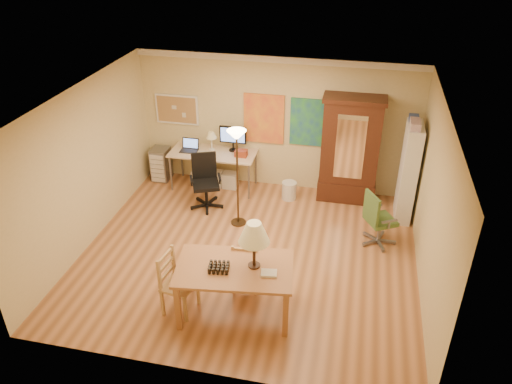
% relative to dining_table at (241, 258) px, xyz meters
% --- Properties ---
extents(floor, '(5.50, 5.50, 0.00)m').
position_rel_dining_table_xyz_m(floor, '(-0.22, 1.33, -0.95)').
color(floor, brown).
rests_on(floor, ground).
extents(crown_molding, '(5.50, 0.08, 0.12)m').
position_rel_dining_table_xyz_m(crown_molding, '(-0.22, 3.79, 1.69)').
color(crown_molding, white).
rests_on(crown_molding, floor).
extents(corkboard, '(0.90, 0.04, 0.62)m').
position_rel_dining_table_xyz_m(corkboard, '(-2.27, 3.80, 0.55)').
color(corkboard, tan).
rests_on(corkboard, floor).
extents(art_panel_left, '(0.80, 0.04, 1.00)m').
position_rel_dining_table_xyz_m(art_panel_left, '(-0.47, 3.80, 0.50)').
color(art_panel_left, yellow).
rests_on(art_panel_left, floor).
extents(art_panel_right, '(0.75, 0.04, 0.95)m').
position_rel_dining_table_xyz_m(art_panel_right, '(0.43, 3.80, 0.50)').
color(art_panel_right, '#235E8C').
rests_on(art_panel_right, floor).
extents(dining_table, '(1.71, 1.16, 1.51)m').
position_rel_dining_table_xyz_m(dining_table, '(0.00, 0.00, 0.00)').
color(dining_table, '#995832').
rests_on(dining_table, floor).
extents(ladder_chair_back, '(0.42, 0.40, 0.86)m').
position_rel_dining_table_xyz_m(ladder_chair_back, '(-0.06, 0.50, -0.55)').
color(ladder_chair_back, tan).
rests_on(ladder_chair_back, floor).
extents(ladder_chair_left, '(0.49, 0.51, 0.97)m').
position_rel_dining_table_xyz_m(ladder_chair_left, '(-0.90, -0.15, -0.50)').
color(ladder_chair_left, tan).
rests_on(ladder_chair_left, floor).
extents(torchiere_lamp, '(0.34, 0.34, 1.84)m').
position_rel_dining_table_xyz_m(torchiere_lamp, '(-0.62, 2.22, 0.53)').
color(torchiere_lamp, '#3B2B17').
rests_on(torchiere_lamp, floor).
extents(computer_desk, '(1.73, 0.76, 1.31)m').
position_rel_dining_table_xyz_m(computer_desk, '(-1.40, 3.49, -0.47)').
color(computer_desk, '#C4AA8F').
rests_on(computer_desk, floor).
extents(office_chair_black, '(0.65, 0.65, 1.06)m').
position_rel_dining_table_xyz_m(office_chair_black, '(-1.37, 2.68, -0.67)').
color(office_chair_black, black).
rests_on(office_chair_black, floor).
extents(office_chair_green, '(0.62, 0.62, 1.00)m').
position_rel_dining_table_xyz_m(office_chair_green, '(1.87, 2.12, -0.69)').
color(office_chair_green, slate).
rests_on(office_chair_green, floor).
extents(drawer_cart, '(0.35, 0.42, 0.70)m').
position_rel_dining_table_xyz_m(drawer_cart, '(-2.63, 3.54, -0.60)').
color(drawer_cart, slate).
rests_on(drawer_cart, floor).
extents(armoire, '(1.15, 0.54, 2.11)m').
position_rel_dining_table_xyz_m(armoire, '(1.26, 3.56, -0.04)').
color(armoire, '#321A0D').
rests_on(armoire, floor).
extents(bookshelf, '(0.27, 0.73, 1.83)m').
position_rel_dining_table_xyz_m(bookshelf, '(2.33, 3.12, -0.04)').
color(bookshelf, white).
rests_on(bookshelf, floor).
extents(wastebin, '(0.29, 0.29, 0.36)m').
position_rel_dining_table_xyz_m(wastebin, '(0.15, 3.30, -0.77)').
color(wastebin, silver).
rests_on(wastebin, floor).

